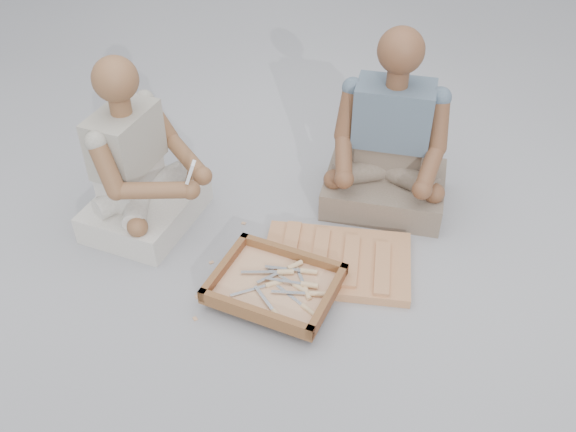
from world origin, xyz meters
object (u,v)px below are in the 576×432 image
(tool_tray, at_px, (275,285))
(companion, at_px, (389,150))
(carved_panel, at_px, (336,262))
(craftsman, at_px, (139,171))

(tool_tray, distance_m, companion, 0.86)
(carved_panel, bearing_deg, tool_tray, -125.40)
(carved_panel, bearing_deg, companion, 80.70)
(carved_panel, relative_size, craftsman, 0.77)
(tool_tray, relative_size, craftsman, 0.63)
(tool_tray, distance_m, craftsman, 0.82)
(craftsman, bearing_deg, companion, 120.16)
(companion, bearing_deg, tool_tray, 64.56)
(tool_tray, xyz_separation_m, companion, (0.27, 0.79, 0.23))
(carved_panel, height_order, craftsman, craftsman)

